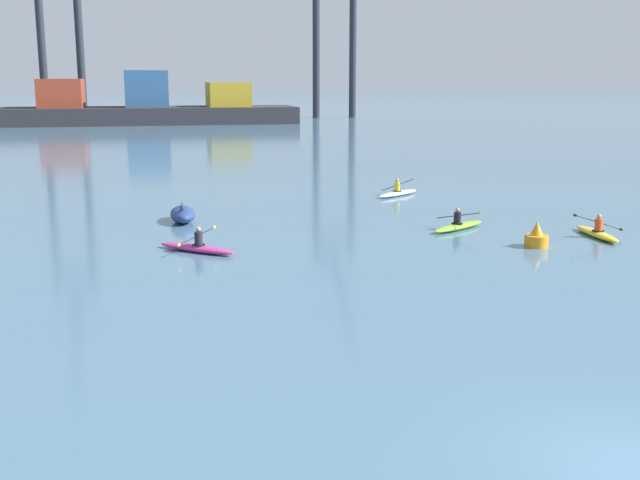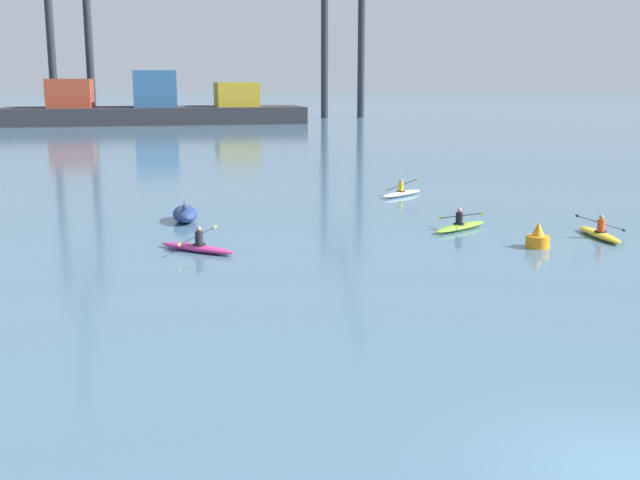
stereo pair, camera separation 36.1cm
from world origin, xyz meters
name	(u,v)px [view 1 (the left image)]	position (x,y,z in m)	size (l,w,h in m)	color
container_barge	(146,107)	(-6.68, 106.93, 2.36)	(43.05, 11.65, 7.62)	#28282D
gantry_crane_west_mid	(336,12)	(24.77, 118.84, 17.33)	(7.54, 18.72, 37.54)	#232833
capsized_dinghy	(183,214)	(-6.03, 24.55, 0.35)	(1.12, 2.61, 0.76)	navy
channel_buoy	(536,238)	(6.80, 16.15, 0.36)	(0.90, 0.90, 1.00)	orange
kayak_white	(398,193)	(5.95, 30.02, 0.17)	(3.11, 2.48, 1.08)	silver
kayak_magenta	(197,247)	(-5.87, 18.18, 0.17)	(2.90, 2.75, 0.95)	#C13384
kayak_lime	(458,226)	(5.29, 20.09, 0.17)	(3.19, 2.33, 0.95)	#7ABC2D
kayak_yellow	(597,233)	(10.13, 17.33, 0.17)	(2.20, 3.44, 1.00)	yellow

